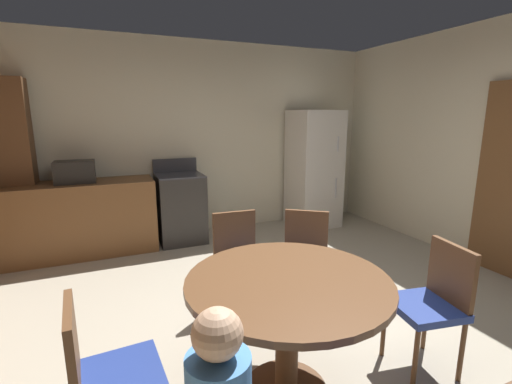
% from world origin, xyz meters
% --- Properties ---
extents(ground_plane, '(14.00, 14.00, 0.00)m').
position_xyz_m(ground_plane, '(0.00, 0.00, 0.00)').
color(ground_plane, '#A89E89').
extents(wall_back, '(5.58, 0.12, 2.70)m').
position_xyz_m(wall_back, '(0.00, 2.89, 1.35)').
color(wall_back, beige).
rests_on(wall_back, ground).
extents(kitchen_counter, '(1.74, 0.60, 0.90)m').
position_xyz_m(kitchen_counter, '(-1.62, 2.49, 0.45)').
color(kitchen_counter, brown).
rests_on(kitchen_counter, ground).
extents(pantry_column, '(0.44, 0.36, 2.10)m').
position_xyz_m(pantry_column, '(-2.27, 2.67, 1.05)').
color(pantry_column, brown).
rests_on(pantry_column, ground).
extents(oven_range, '(0.60, 0.60, 1.10)m').
position_xyz_m(oven_range, '(-0.40, 2.49, 0.47)').
color(oven_range, '#2D2B28').
rests_on(oven_range, ground).
extents(refrigerator, '(0.68, 0.68, 1.76)m').
position_xyz_m(refrigerator, '(1.65, 2.44, 0.88)').
color(refrigerator, silver).
rests_on(refrigerator, ground).
extents(microwave, '(0.44, 0.32, 0.26)m').
position_xyz_m(microwave, '(-1.62, 2.49, 1.03)').
color(microwave, black).
rests_on(microwave, kitchen_counter).
extents(dining_table, '(1.20, 1.20, 0.76)m').
position_xyz_m(dining_table, '(-0.36, -0.50, 0.60)').
color(dining_table, brown).
rests_on(dining_table, ground).
extents(chair_north, '(0.42, 0.42, 0.87)m').
position_xyz_m(chair_north, '(-0.30, 0.51, 0.50)').
color(chair_north, brown).
rests_on(chair_north, ground).
extents(chair_northeast, '(0.56, 0.56, 0.87)m').
position_xyz_m(chair_northeast, '(0.24, 0.32, 0.50)').
color(chair_northeast, brown).
rests_on(chair_northeast, ground).
extents(chair_west, '(0.43, 0.43, 0.87)m').
position_xyz_m(chair_west, '(-1.37, -0.57, 0.50)').
color(chair_west, brown).
rests_on(chair_west, ground).
extents(chair_east, '(0.46, 0.46, 0.87)m').
position_xyz_m(chair_east, '(0.64, -0.67, 0.50)').
color(chair_east, brown).
rests_on(chair_east, ground).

